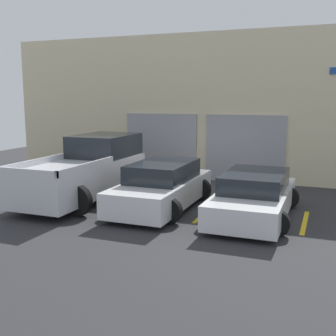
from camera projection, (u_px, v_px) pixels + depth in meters
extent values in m
plane|color=#2D2D30|center=(181.00, 196.00, 13.71)|extent=(28.00, 28.00, 0.00)
cube|color=beige|center=(209.00, 107.00, 16.28)|extent=(17.22, 0.60, 5.59)
cube|color=#939399|center=(161.00, 145.00, 16.89)|extent=(2.97, 0.08, 2.53)
cube|color=#939399|center=(245.00, 149.00, 15.69)|extent=(2.97, 0.08, 2.53)
cube|color=silver|center=(83.00, 177.00, 13.02)|extent=(1.87, 5.17, 0.98)
cube|color=#1E2328|center=(105.00, 145.00, 14.19)|extent=(1.72, 2.33, 0.72)
cube|color=silver|center=(34.00, 163.00, 12.17)|extent=(0.08, 2.84, 0.18)
cube|color=silver|center=(87.00, 166.00, 11.54)|extent=(0.08, 2.84, 0.18)
cube|color=silver|center=(27.00, 172.00, 10.58)|extent=(1.87, 0.08, 0.18)
cylinder|color=black|center=(88.00, 176.00, 14.84)|extent=(0.87, 0.22, 0.87)
cylinder|color=black|center=(130.00, 179.00, 14.25)|extent=(0.87, 0.22, 0.87)
cylinder|color=black|center=(27.00, 195.00, 11.89)|extent=(0.87, 0.22, 0.87)
cylinder|color=black|center=(77.00, 201.00, 11.30)|extent=(0.87, 0.22, 0.87)
cube|color=white|center=(254.00, 201.00, 11.19)|extent=(1.77, 4.32, 0.61)
cube|color=#1E2328|center=(255.00, 181.00, 11.20)|extent=(1.55, 2.38, 0.46)
cylinder|color=black|center=(235.00, 193.00, 12.71)|extent=(0.61, 0.22, 0.61)
cylinder|color=black|center=(288.00, 198.00, 12.16)|extent=(0.61, 0.22, 0.61)
cylinder|color=black|center=(212.00, 216.00, 10.25)|extent=(0.61, 0.22, 0.61)
cylinder|color=black|center=(277.00, 223.00, 9.70)|extent=(0.61, 0.22, 0.61)
cube|color=white|center=(162.00, 192.00, 12.12)|extent=(1.71, 4.36, 0.67)
cube|color=#1E2328|center=(163.00, 171.00, 12.12)|extent=(1.51, 2.40, 0.51)
cylinder|color=black|center=(156.00, 186.00, 13.65)|extent=(0.67, 0.22, 0.67)
cylinder|color=black|center=(200.00, 189.00, 13.12)|extent=(0.67, 0.22, 0.67)
cylinder|color=black|center=(117.00, 206.00, 11.17)|extent=(0.67, 0.22, 0.67)
cylinder|color=black|center=(169.00, 211.00, 10.64)|extent=(0.67, 0.22, 0.67)
cube|color=gold|center=(49.00, 196.00, 13.61)|extent=(0.12, 2.20, 0.01)
cube|color=gold|center=(121.00, 204.00, 12.67)|extent=(0.12, 2.20, 0.01)
cube|color=gold|center=(206.00, 212.00, 11.73)|extent=(0.12, 2.20, 0.01)
cube|color=gold|center=(305.00, 222.00, 10.79)|extent=(0.12, 2.20, 0.01)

